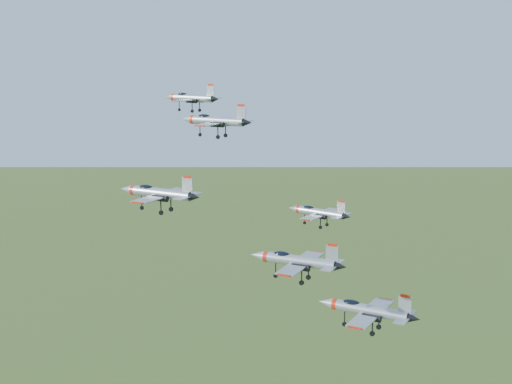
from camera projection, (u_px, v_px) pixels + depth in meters
The scene contains 6 objects.
jet_lead at pixel (191, 98), 123.86m from camera, with size 11.83×9.77×3.16m.
jet_left_high at pixel (215, 120), 108.91m from camera, with size 12.65×10.54×3.38m.
jet_right_high at pixel (158, 193), 96.68m from camera, with size 13.05×10.89×3.49m.
jet_left_low at pixel (318, 212), 112.77m from camera, with size 11.37×9.32×3.05m.
jet_right_low at pixel (296, 260), 89.10m from camera, with size 12.94×10.85×3.47m.
jet_trail at pixel (366, 310), 91.61m from camera, with size 13.80×11.48×3.69m.
Camera 1 is at (65.06, -85.88, 165.61)m, focal length 50.00 mm.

